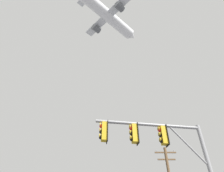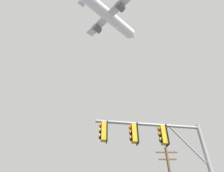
{
  "view_description": "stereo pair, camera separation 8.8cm",
  "coord_description": "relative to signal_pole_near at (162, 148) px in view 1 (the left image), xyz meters",
  "views": [
    {
      "loc": [
        0.95,
        -3.03,
        1.31
      ],
      "look_at": [
        1.11,
        15.6,
        15.53
      ],
      "focal_mm": 31.24,
      "sensor_mm": 36.0,
      "label": 1
    },
    {
      "loc": [
        1.04,
        -3.03,
        1.31
      ],
      "look_at": [
        1.11,
        15.6,
        15.53
      ],
      "focal_mm": 31.24,
      "sensor_mm": 36.0,
      "label": 2
    }
  ],
  "objects": [
    {
      "name": "airplane",
      "position": [
        -3.14,
        23.66,
        47.04
      ],
      "size": [
        18.3,
        17.53,
        6.15
      ],
      "color": "white"
    },
    {
      "name": "signal_pole_near",
      "position": [
        0.0,
        0.0,
        0.0
      ],
      "size": [
        5.37,
        1.01,
        5.84
      ],
      "color": "gray",
      "rests_on": "ground"
    }
  ]
}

